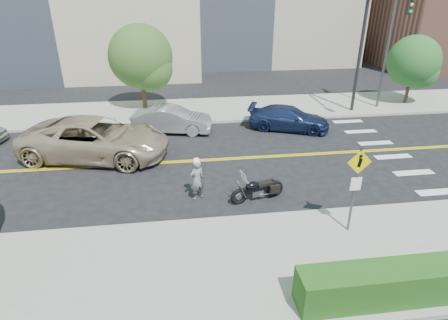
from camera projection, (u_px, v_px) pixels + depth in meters
ground_plane at (206, 160)px, 17.67m from camera, size 120.00×120.00×0.00m
sidewalk_near at (228, 267)px, 10.92m from camera, size 60.00×5.00×0.15m
sidewalk_far at (195, 110)px, 24.35m from camera, size 60.00×5.00×0.15m
lamp_post at (388, 44)px, 23.14m from camera, size 0.16×0.16×8.00m
traffic_light at (370, 39)px, 21.40m from camera, size 0.28×4.50×7.00m
pedestrian_sign at (356, 182)px, 11.67m from camera, size 0.78×0.08×3.00m
motorcyclist at (197, 179)px, 14.16m from camera, size 0.71×0.63×1.74m
motorcycle at (258, 185)px, 14.20m from camera, size 2.24×1.19×1.31m
suv at (96, 139)px, 17.56m from camera, size 7.40×4.68×1.90m
parked_car_silver at (172, 120)px, 20.73m from camera, size 4.60×2.41×1.44m
parked_car_blue at (289, 118)px, 21.13m from camera, size 4.88×3.35×1.31m
tree_far_a at (141, 57)px, 23.24m from camera, size 3.96×3.96×5.42m
tree_far_b at (414, 61)px, 24.48m from camera, size 3.33×3.33×4.60m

